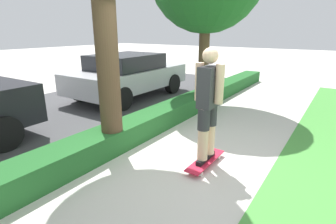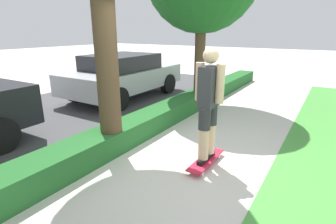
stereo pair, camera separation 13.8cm
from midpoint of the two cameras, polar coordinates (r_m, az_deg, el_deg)
The scene contains 6 objects.
ground_plane at distance 4.32m, azimuth 5.63°, elevation -11.65°, with size 60.00×60.00×0.00m, color beige.
street_asphalt at distance 7.09m, azimuth -26.26°, elevation -1.59°, with size 16.04×5.00×0.01m.
hedge_row at distance 5.07m, azimuth -10.68°, elevation -4.76°, with size 16.04×0.60×0.41m.
skateboard at distance 4.34m, azimuth 7.34°, elevation -10.39°, with size 0.96×0.24×0.10m.
skater_person at distance 3.98m, azimuth 7.87°, elevation 1.94°, with size 0.51×0.45×1.76m.
parked_car_middle at distance 8.53m, azimuth -10.09°, elevation 7.98°, with size 4.05×1.94×1.38m.
Camera 2 is at (-3.44, -1.60, 2.09)m, focal length 28.00 mm.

